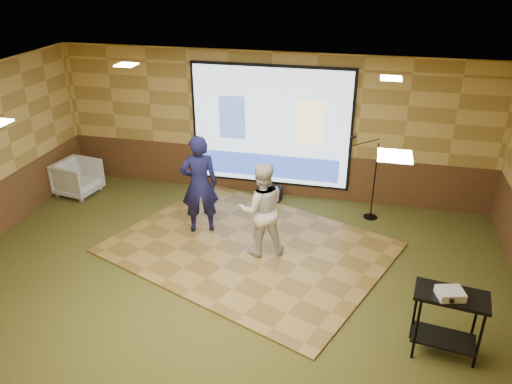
% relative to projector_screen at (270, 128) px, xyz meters
% --- Properties ---
extents(ground, '(9.00, 9.00, 0.00)m').
position_rel_projector_screen_xyz_m(ground, '(0.00, -3.44, -1.47)').
color(ground, '#293618').
rests_on(ground, ground).
extents(room_shell, '(9.04, 7.04, 3.02)m').
position_rel_projector_screen_xyz_m(room_shell, '(0.00, -3.44, 0.62)').
color(room_shell, tan).
rests_on(room_shell, ground).
extents(wainscot_back, '(9.00, 0.04, 0.95)m').
position_rel_projector_screen_xyz_m(wainscot_back, '(0.00, 0.04, -1.00)').
color(wainscot_back, '#4E301A').
rests_on(wainscot_back, ground).
extents(projector_screen, '(3.32, 0.06, 2.52)m').
position_rel_projector_screen_xyz_m(projector_screen, '(0.00, 0.00, 0.00)').
color(projector_screen, black).
rests_on(projector_screen, room_shell).
extents(downlight_nw, '(0.32, 0.32, 0.02)m').
position_rel_projector_screen_xyz_m(downlight_nw, '(-2.20, -1.64, 1.50)').
color(downlight_nw, beige).
rests_on(downlight_nw, room_shell).
extents(downlight_ne, '(0.32, 0.32, 0.02)m').
position_rel_projector_screen_xyz_m(downlight_ne, '(2.20, -1.64, 1.50)').
color(downlight_ne, beige).
rests_on(downlight_ne, room_shell).
extents(downlight_se, '(0.32, 0.32, 0.02)m').
position_rel_projector_screen_xyz_m(downlight_se, '(2.20, -4.94, 1.50)').
color(downlight_se, beige).
rests_on(downlight_se, room_shell).
extents(dance_floor, '(5.46, 4.86, 0.03)m').
position_rel_projector_screen_xyz_m(dance_floor, '(0.10, -2.26, -1.46)').
color(dance_floor, olive).
rests_on(dance_floor, ground).
extents(player_left, '(0.79, 0.67, 1.84)m').
position_rel_projector_screen_xyz_m(player_left, '(-0.91, -1.86, -0.52)').
color(player_left, '#151544').
rests_on(player_left, dance_floor).
extents(player_right, '(0.98, 0.89, 1.66)m').
position_rel_projector_screen_xyz_m(player_right, '(0.34, -2.37, -0.61)').
color(player_right, silver).
rests_on(player_right, dance_floor).
extents(av_table, '(0.88, 0.46, 0.93)m').
position_rel_projector_screen_xyz_m(av_table, '(3.14, -4.15, -0.83)').
color(av_table, black).
rests_on(av_table, ground).
extents(projector, '(0.36, 0.33, 0.10)m').
position_rel_projector_screen_xyz_m(projector, '(3.10, -4.21, -0.49)').
color(projector, silver).
rests_on(projector, av_table).
extents(mic_stand, '(0.65, 0.27, 1.67)m').
position_rel_projector_screen_xyz_m(mic_stand, '(2.09, -0.62, -0.98)').
color(mic_stand, black).
rests_on(mic_stand, ground).
extents(banquet_chair, '(0.93, 0.91, 0.74)m').
position_rel_projector_screen_xyz_m(banquet_chair, '(-3.99, -0.95, -1.10)').
color(banquet_chair, gray).
rests_on(banquet_chair, ground).
extents(duffel_bag, '(0.49, 0.35, 0.29)m').
position_rel_projector_screen_xyz_m(duffel_bag, '(0.07, -0.33, -1.33)').
color(duffel_bag, black).
rests_on(duffel_bag, ground).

